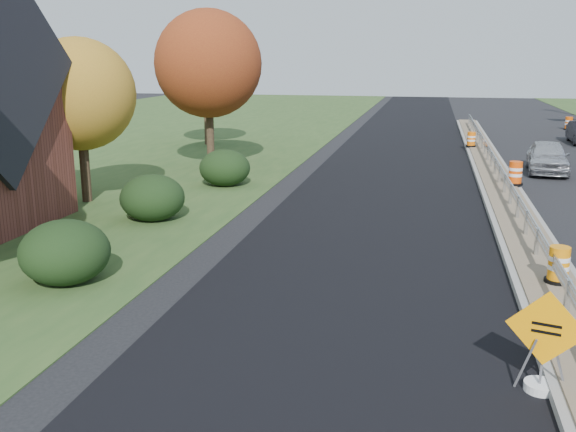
% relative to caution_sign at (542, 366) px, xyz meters
% --- Properties ---
extents(ground, '(140.00, 140.00, 0.00)m').
position_rel_caution_sign_xyz_m(ground, '(0.90, 8.94, -0.43)').
color(ground, black).
rests_on(ground, ground).
extents(grass_verge_near, '(30.00, 120.00, 0.03)m').
position_rel_caution_sign_xyz_m(grass_verge_near, '(-23.10, 18.94, -0.42)').
color(grass_verge_near, '#2D4B20').
rests_on(grass_verge_near, ground).
extents(milled_overlay, '(7.20, 120.00, 0.01)m').
position_rel_caution_sign_xyz_m(milled_overlay, '(-3.50, 18.94, -0.42)').
color(milled_overlay, black).
rests_on(milled_overlay, ground).
extents(median, '(1.60, 55.00, 0.23)m').
position_rel_caution_sign_xyz_m(median, '(0.90, 16.94, -0.32)').
color(median, gray).
rests_on(median, ground).
extents(guardrail, '(0.10, 46.15, 0.72)m').
position_rel_caution_sign_xyz_m(guardrail, '(0.90, 17.94, 0.30)').
color(guardrail, silver).
rests_on(guardrail, median).
extents(hedge_south, '(2.09, 2.09, 1.52)m').
position_rel_caution_sign_xyz_m(hedge_south, '(-10.10, 2.94, 0.33)').
color(hedge_south, black).
rests_on(hedge_south, ground).
extents(hedge_mid, '(2.09, 2.09, 1.52)m').
position_rel_caution_sign_xyz_m(hedge_mid, '(-10.60, 8.94, 0.33)').
color(hedge_mid, black).
rests_on(hedge_mid, ground).
extents(hedge_north, '(2.09, 2.09, 1.52)m').
position_rel_caution_sign_xyz_m(hedge_north, '(-10.10, 14.94, 0.33)').
color(hedge_north, black).
rests_on(hedge_north, ground).
extents(tree_near_yellow, '(3.96, 3.96, 5.88)m').
position_rel_caution_sign_xyz_m(tree_near_yellow, '(-14.10, 10.94, 3.46)').
color(tree_near_yellow, '#473523').
rests_on(tree_near_yellow, ground).
extents(tree_near_red, '(4.95, 4.95, 7.35)m').
position_rel_caution_sign_xyz_m(tree_near_red, '(-12.10, 18.94, 4.43)').
color(tree_near_red, '#473523').
rests_on(tree_near_red, ground).
extents(tree_near_back, '(4.29, 4.29, 6.37)m').
position_rel_caution_sign_xyz_m(tree_near_back, '(-15.10, 26.94, 3.78)').
color(tree_near_back, '#473523').
rests_on(tree_near_back, ground).
extents(caution_sign, '(1.19, 0.51, 1.69)m').
position_rel_caution_sign_xyz_m(caution_sign, '(0.00, 0.00, 0.00)').
color(caution_sign, white).
rests_on(caution_sign, ground).
extents(barrel_median_near, '(0.57, 0.57, 0.83)m').
position_rel_caution_sign_xyz_m(barrel_median_near, '(1.05, 4.80, 0.20)').
color(barrel_median_near, black).
rests_on(barrel_median_near, median).
extents(barrel_median_mid, '(0.64, 0.64, 0.94)m').
position_rel_caution_sign_xyz_m(barrel_median_mid, '(1.45, 16.54, 0.25)').
color(barrel_median_mid, black).
rests_on(barrel_median_mid, median).
extents(barrel_median_far, '(0.56, 0.56, 0.83)m').
position_rel_caution_sign_xyz_m(barrel_median_far, '(0.35, 27.78, 0.20)').
color(barrel_median_far, black).
rests_on(barrel_median_far, median).
extents(barrel_shoulder_far, '(0.64, 0.64, 0.94)m').
position_rel_caution_sign_xyz_m(barrel_shoulder_far, '(7.90, 40.52, 0.02)').
color(barrel_shoulder_far, black).
rests_on(barrel_shoulder_far, ground).
extents(car_silver, '(2.07, 4.42, 1.46)m').
position_rel_caution_sign_xyz_m(car_silver, '(3.38, 21.19, 0.30)').
color(car_silver, '#BCBDC1').
rests_on(car_silver, ground).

